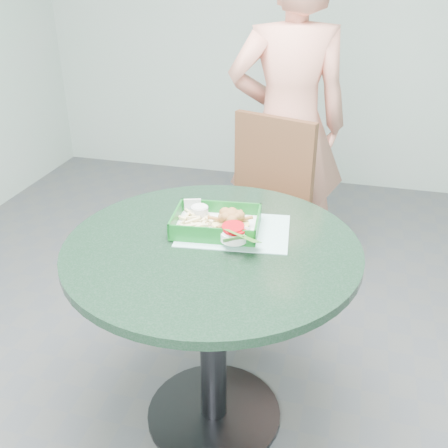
% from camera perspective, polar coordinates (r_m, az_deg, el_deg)
% --- Properties ---
extents(floor, '(4.00, 5.00, 0.02)m').
position_cam_1_polar(floor, '(2.19, -1.09, -20.00)').
color(floor, '#303335').
rests_on(floor, ground).
extents(cafe_table, '(0.97, 0.97, 0.75)m').
position_cam_1_polar(cafe_table, '(1.80, -1.26, -7.41)').
color(cafe_table, '#252629').
rests_on(cafe_table, floor).
extents(dining_chair, '(0.42, 0.42, 0.93)m').
position_cam_1_polar(dining_chair, '(2.54, 4.84, 2.30)').
color(dining_chair, black).
rests_on(dining_chair, floor).
extents(diner_person, '(0.77, 0.62, 1.84)m').
position_cam_1_polar(diner_person, '(2.66, 7.10, 12.23)').
color(diner_person, tan).
rests_on(diner_person, floor).
extents(placemat, '(0.40, 0.32, 0.00)m').
position_cam_1_polar(placemat, '(1.79, 1.10, -1.27)').
color(placemat, '#95CAC5').
rests_on(placemat, cafe_table).
extents(food_basket, '(0.29, 0.21, 0.06)m').
position_cam_1_polar(food_basket, '(1.78, -0.84, -0.70)').
color(food_basket, '#0E5E1C').
rests_on(food_basket, placemat).
extents(crab_sandwich, '(0.12, 0.12, 0.07)m').
position_cam_1_polar(crab_sandwich, '(1.75, 0.66, -0.13)').
color(crab_sandwich, '#D7C16D').
rests_on(crab_sandwich, food_basket).
extents(fries_pile, '(0.11, 0.12, 0.04)m').
position_cam_1_polar(fries_pile, '(1.78, -3.27, -0.16)').
color(fries_pile, beige).
rests_on(fries_pile, food_basket).
extents(sauce_ramekin, '(0.06, 0.06, 0.03)m').
position_cam_1_polar(sauce_ramekin, '(1.82, -2.48, 1.01)').
color(sauce_ramekin, silver).
rests_on(sauce_ramekin, food_basket).
extents(garnish_cup, '(0.13, 0.13, 0.05)m').
position_cam_1_polar(garnish_cup, '(1.67, 0.92, -1.80)').
color(garnish_cup, white).
rests_on(garnish_cup, food_basket).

